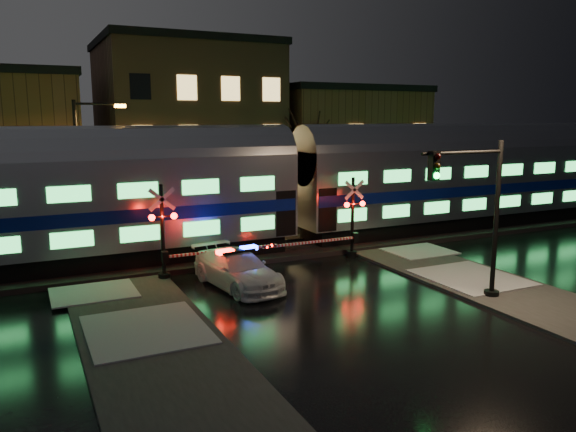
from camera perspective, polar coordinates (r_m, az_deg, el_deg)
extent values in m
plane|color=black|center=(22.72, 0.60, -6.65)|extent=(120.00, 120.00, 0.00)
cube|color=black|center=(27.10, -4.09, -3.65)|extent=(90.00, 4.20, 0.24)
cube|color=#2D2D2D|center=(15.30, -11.84, -15.17)|extent=(4.00, 20.00, 0.12)
cube|color=#2D2D2D|center=(22.01, 23.50, -7.90)|extent=(4.00, 20.00, 0.12)
cube|color=brown|center=(43.60, -10.29, 8.86)|extent=(12.00, 11.00, 11.50)
cube|color=brown|center=(48.32, 5.08, 7.30)|extent=(12.00, 10.00, 8.50)
cube|color=black|center=(25.23, -27.17, -4.58)|extent=(24.00, 2.40, 0.80)
cube|color=black|center=(35.52, 19.67, -0.08)|extent=(24.00, 2.40, 0.80)
cube|color=#B7BAC1|center=(35.21, 19.89, 3.60)|extent=(25.00, 3.05, 3.80)
cube|color=navy|center=(35.26, 19.86, 2.96)|extent=(24.75, 3.09, 0.55)
cube|color=#3CE563|center=(34.29, 21.62, 1.40)|extent=(21.00, 0.05, 0.62)
cube|color=#3CE563|center=(34.09, 21.82, 4.39)|extent=(21.00, 0.05, 0.62)
cylinder|color=#B7BAC1|center=(35.08, 20.06, 6.36)|extent=(25.00, 3.05, 3.05)
imported|color=white|center=(21.91, -5.16, -5.42)|extent=(2.68, 5.05, 1.40)
cube|color=black|center=(21.73, -5.19, -3.55)|extent=(1.49, 0.59, 0.09)
cube|color=#FF0C05|center=(21.47, -6.41, -3.62)|extent=(0.68, 0.42, 0.16)
cube|color=#1426FF|center=(21.97, -4.00, -3.27)|extent=(0.68, 0.42, 0.16)
cylinder|color=black|center=(26.70, 6.49, -3.85)|extent=(0.47, 0.47, 0.28)
cylinder|color=black|center=(26.34, 6.56, -0.17)|extent=(0.15, 0.15, 3.77)
sphere|color=#FF0C05|center=(25.86, 6.01, 1.14)|extent=(0.25, 0.25, 0.25)
sphere|color=#FF0C05|center=(26.31, 7.58, 1.26)|extent=(0.25, 0.25, 0.25)
cube|color=white|center=(25.14, 2.27, -2.68)|extent=(4.71, 0.10, 0.10)
cube|color=black|center=(26.30, 6.81, -2.17)|extent=(0.25, 0.30, 0.45)
cylinder|color=black|center=(23.36, -12.45, -6.05)|extent=(0.49, 0.49, 0.29)
cylinder|color=black|center=(22.93, -12.62, -1.70)|extent=(0.16, 0.16, 3.91)
sphere|color=#FF0C05|center=(22.54, -13.67, -0.17)|extent=(0.25, 0.25, 0.25)
sphere|color=#FF0C05|center=(22.73, -11.50, 0.00)|extent=(0.25, 0.25, 0.25)
cube|color=white|center=(23.55, -6.59, -3.53)|extent=(4.89, 0.10, 0.10)
cube|color=black|center=(22.90, -12.39, -4.09)|extent=(0.25, 0.30, 0.45)
cylinder|color=black|center=(21.93, 19.95, -7.49)|extent=(0.53, 0.53, 0.29)
cylinder|color=black|center=(21.30, 20.39, -0.49)|extent=(0.17, 0.17, 5.72)
cylinder|color=black|center=(19.81, 17.34, 6.17)|extent=(3.43, 0.11, 0.11)
cube|color=black|center=(18.84, 14.60, 4.96)|extent=(0.31, 0.27, 0.95)
sphere|color=#0CFF3F|center=(18.75, 14.87, 3.99)|extent=(0.21, 0.21, 0.21)
cylinder|color=black|center=(28.77, -20.50, 3.69)|extent=(0.18, 0.18, 7.32)
cylinder|color=black|center=(28.75, -18.72, 10.74)|extent=(2.20, 0.11, 0.11)
cube|color=orange|center=(28.89, -16.70, 10.66)|extent=(0.50, 0.26, 0.16)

